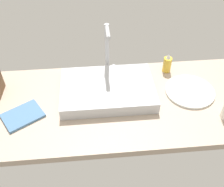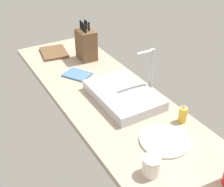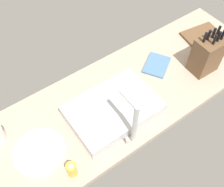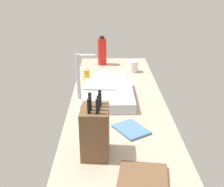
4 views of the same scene
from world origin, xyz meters
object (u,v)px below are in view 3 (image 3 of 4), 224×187
object	(u,v)px
knife_block	(207,55)
dinner_plate	(39,152)
sink_basin	(113,109)
faucet	(133,121)
soap_bottle	(72,169)
dish_towel	(157,65)
cutting_board	(203,36)

from	to	relation	value
knife_block	dinner_plate	xyz separation A→B (cm)	(101.21, -8.13, -10.66)
sink_basin	faucet	xyz separation A→B (cm)	(1.49, 17.20, 13.38)
soap_bottle	dinner_plate	world-z (taller)	soap_bottle
faucet	knife_block	distance (cm)	62.62
sink_basin	knife_block	size ratio (longest dim) A/B	1.62
sink_basin	soap_bottle	size ratio (longest dim) A/B	4.03
dinner_plate	soap_bottle	bearing A→B (deg)	113.39
soap_bottle	dish_towel	xyz separation A→B (cm)	(-73.62, -26.88, -4.16)
faucet	knife_block	size ratio (longest dim) A/B	1.02
sink_basin	soap_bottle	xyz separation A→B (cm)	(33.59, 15.58, 1.77)
cutting_board	dish_towel	xyz separation A→B (cm)	(40.55, 0.98, -0.30)
dinner_plate	dish_towel	distance (cm)	81.86
faucet	soap_bottle	xyz separation A→B (cm)	(32.10, -1.62, -11.61)
faucet	soap_bottle	world-z (taller)	faucet
faucet	dish_towel	xyz separation A→B (cm)	(-41.52, -28.50, -15.77)
sink_basin	dinner_plate	xyz separation A→B (cm)	(41.34, -2.34, -2.39)
cutting_board	faucet	bearing A→B (deg)	19.76
knife_block	cutting_board	distance (cm)	29.38
sink_basin	cutting_board	world-z (taller)	sink_basin
soap_bottle	knife_block	bearing A→B (deg)	-174.02
knife_block	dinner_plate	bearing A→B (deg)	-2.18
sink_basin	dinner_plate	bearing A→B (deg)	-3.24
cutting_board	dinner_plate	world-z (taller)	cutting_board
knife_block	cutting_board	bearing A→B (deg)	-136.48
cutting_board	sink_basin	bearing A→B (deg)	8.67
cutting_board	soap_bottle	distance (cm)	117.59
cutting_board	dish_towel	distance (cm)	40.56
faucet	dinner_plate	distance (cm)	47.10
faucet	cutting_board	size ratio (longest dim) A/B	1.19
dinner_plate	cutting_board	bearing A→B (deg)	-175.34
faucet	knife_block	xyz separation A→B (cm)	(-61.36, -11.41, -5.11)
sink_basin	dish_towel	distance (cm)	41.67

